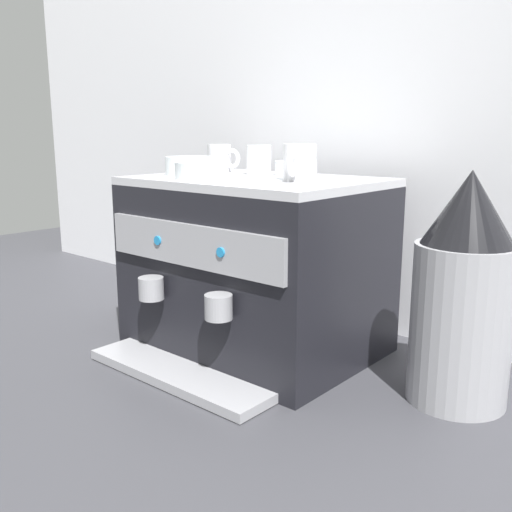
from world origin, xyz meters
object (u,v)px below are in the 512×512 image
at_px(ceramic_cup_1, 298,162).
at_px(ceramic_cup_2, 221,158).
at_px(ceramic_bowl_0, 200,171).
at_px(ceramic_bowl_1, 296,169).
at_px(ceramic_bowl_2, 191,166).
at_px(coffee_grinder, 463,294).
at_px(milk_pitcher, 147,286).
at_px(espresso_machine, 255,266).
at_px(ceramic_cup_0, 259,160).

distance_m(ceramic_cup_1, ceramic_cup_2, 0.34).
relative_size(ceramic_bowl_0, ceramic_bowl_1, 1.08).
bearing_deg(ceramic_bowl_1, ceramic_bowl_2, -140.99).
bearing_deg(ceramic_cup_1, coffee_grinder, 7.37).
xyz_separation_m(ceramic_bowl_0, coffee_grinder, (0.55, 0.16, -0.22)).
height_order(ceramic_cup_1, milk_pitcher, ceramic_cup_1).
bearing_deg(milk_pitcher, ceramic_bowl_1, 12.25).
distance_m(espresso_machine, ceramic_cup_2, 0.33).
bearing_deg(ceramic_bowl_1, milk_pitcher, -167.75).
bearing_deg(milk_pitcher, ceramic_bowl_0, -19.33).
bearing_deg(milk_pitcher, ceramic_cup_0, 9.03).
bearing_deg(espresso_machine, ceramic_bowl_2, -167.49).
bearing_deg(ceramic_cup_1, milk_pitcher, 177.69).
bearing_deg(ceramic_cup_0, ceramic_bowl_2, -133.93).
bearing_deg(coffee_grinder, ceramic_cup_2, 176.16).
height_order(ceramic_bowl_1, coffee_grinder, coffee_grinder).
bearing_deg(coffee_grinder, ceramic_bowl_0, -164.28).
bearing_deg(ceramic_bowl_0, ceramic_cup_1, 29.46).
relative_size(ceramic_cup_1, coffee_grinder, 0.25).
distance_m(ceramic_cup_0, ceramic_bowl_0, 0.19).
xyz_separation_m(ceramic_cup_2, milk_pitcher, (-0.24, -0.07, -0.38)).
bearing_deg(ceramic_bowl_0, ceramic_cup_2, 123.20).
height_order(ceramic_cup_0, ceramic_bowl_2, ceramic_cup_0).
bearing_deg(ceramic_bowl_2, ceramic_cup_2, 101.01).
distance_m(espresso_machine, ceramic_cup_0, 0.26).
distance_m(ceramic_cup_1, ceramic_bowl_0, 0.22).
distance_m(espresso_machine, ceramic_bowl_2, 0.29).
bearing_deg(milk_pitcher, coffee_grinder, 1.45).
bearing_deg(ceramic_cup_0, milk_pitcher, -170.97).
relative_size(espresso_machine, ceramic_cup_1, 4.99).
bearing_deg(ceramic_cup_2, ceramic_bowl_2, -78.99).
relative_size(ceramic_cup_0, milk_pitcher, 0.67).
height_order(espresso_machine, ceramic_bowl_2, ceramic_bowl_2).
distance_m(ceramic_cup_0, coffee_grinder, 0.59).
distance_m(espresso_machine, ceramic_bowl_1, 0.26).
bearing_deg(ceramic_bowl_0, ceramic_cup_0, 87.07).
bearing_deg(coffee_grinder, milk_pitcher, -178.55).
distance_m(ceramic_bowl_2, coffee_grinder, 0.70).
height_order(ceramic_bowl_1, milk_pitcher, ceramic_bowl_1).
xyz_separation_m(espresso_machine, milk_pitcher, (-0.44, 0.02, -0.13)).
xyz_separation_m(ceramic_bowl_1, milk_pitcher, (-0.47, -0.10, -0.36)).
xyz_separation_m(ceramic_cup_1, coffee_grinder, (0.36, 0.05, -0.24)).
relative_size(ceramic_cup_2, ceramic_bowl_2, 0.80).
bearing_deg(ceramic_cup_1, ceramic_cup_2, 164.11).
height_order(ceramic_cup_0, ceramic_cup_2, same).
relative_size(ceramic_cup_1, ceramic_bowl_2, 0.88).
relative_size(ceramic_cup_0, ceramic_bowl_2, 0.75).
distance_m(ceramic_bowl_1, coffee_grinder, 0.51).
height_order(espresso_machine, ceramic_bowl_1, ceramic_bowl_1).
bearing_deg(ceramic_cup_0, ceramic_cup_2, 176.74).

